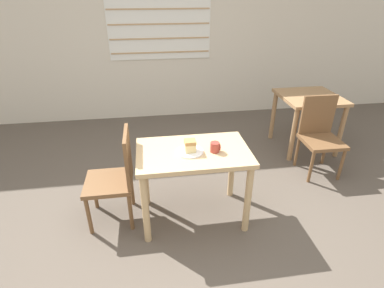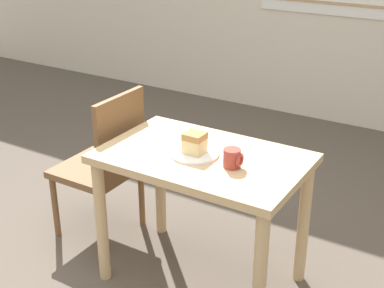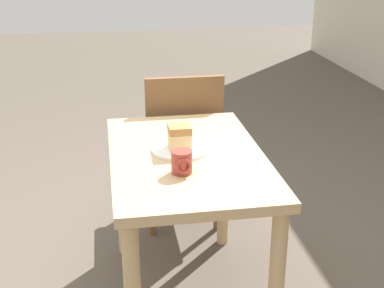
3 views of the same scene
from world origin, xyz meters
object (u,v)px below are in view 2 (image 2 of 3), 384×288
object	(u,v)px
plate	(195,154)
cake_slice	(195,143)
dining_table_near	(203,178)
chair_near_window	(106,162)
coffee_mug	(233,158)

from	to	relation	value
plate	cake_slice	bearing A→B (deg)	-43.84
dining_table_near	chair_near_window	xyz separation A→B (m)	(-0.68, 0.08, -0.12)
chair_near_window	coffee_mug	distance (m)	0.92
cake_slice	plate	bearing A→B (deg)	136.16
chair_near_window	cake_slice	world-z (taller)	chair_near_window
dining_table_near	coffee_mug	size ratio (longest dim) A/B	11.10
cake_slice	coffee_mug	bearing A→B (deg)	-5.97
chair_near_window	cake_slice	bearing A→B (deg)	80.98
chair_near_window	dining_table_near	bearing A→B (deg)	83.39
dining_table_near	coffee_mug	xyz separation A→B (m)	(0.18, -0.05, 0.17)
chair_near_window	plate	world-z (taller)	chair_near_window
plate	dining_table_near	bearing A→B (deg)	34.73
chair_near_window	cake_slice	size ratio (longest dim) A/B	8.77
plate	cake_slice	distance (m)	0.06
dining_table_near	plate	size ratio (longest dim) A/B	4.19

